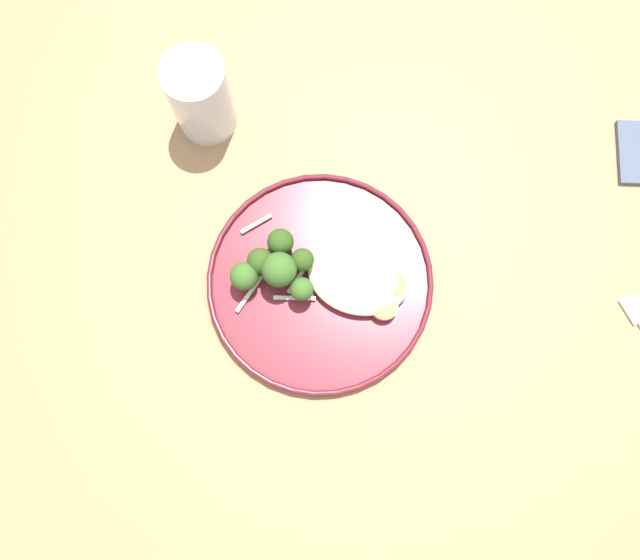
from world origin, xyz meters
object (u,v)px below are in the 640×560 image
object	(u,v)px
seared_scallop_rear_pale	(384,307)
water_glass	(202,100)
dinner_plate	(320,282)
seared_scallop_tiny_bay	(356,271)
broccoli_floret_rear_charred	(281,241)
broccoli_floret_beside_noodles	(260,261)
seared_scallop_front_small	(361,298)
broccoli_floret_left_leaning	(244,277)
broccoli_floret_front_edge	(302,289)
broccoli_floret_center_pile	(305,261)
seared_scallop_large_seared	(358,254)
seared_scallop_center_golden	(394,285)
broccoli_floret_near_rim	(279,270)

from	to	relation	value
seared_scallop_rear_pale	water_glass	size ratio (longest dim) A/B	0.27
dinner_plate	seared_scallop_tiny_bay	distance (m)	0.05
seared_scallop_tiny_bay	water_glass	xyz separation A→B (m)	(-0.25, 0.16, 0.03)
dinner_plate	broccoli_floret_rear_charred	xyz separation A→B (m)	(-0.06, 0.03, 0.03)
broccoli_floret_beside_noodles	broccoli_floret_rear_charred	size ratio (longest dim) A/B	1.07
seared_scallop_tiny_bay	broccoli_floret_beside_noodles	world-z (taller)	broccoli_floret_beside_noodles
seared_scallop_front_small	broccoli_floret_left_leaning	world-z (taller)	broccoli_floret_left_leaning
dinner_plate	broccoli_floret_front_edge	bearing A→B (deg)	-130.59
seared_scallop_tiny_bay	broccoli_floret_center_pile	size ratio (longest dim) A/B	0.54
broccoli_floret_left_leaning	seared_scallop_front_small	bearing A→B (deg)	5.13
broccoli_floret_front_edge	broccoli_floret_left_leaning	bearing A→B (deg)	-178.48
seared_scallop_large_seared	broccoli_floret_beside_noodles	distance (m)	0.12
dinner_plate	seared_scallop_front_small	bearing A→B (deg)	-10.03
seared_scallop_tiny_bay	seared_scallop_center_golden	bearing A→B (deg)	-7.37
broccoli_floret_beside_noodles	broccoli_floret_front_edge	world-z (taller)	broccoli_floret_beside_noodles
seared_scallop_front_small	broccoli_floret_beside_noodles	size ratio (longest dim) A/B	0.53
broccoli_floret_near_rim	broccoli_floret_beside_noodles	bearing A→B (deg)	165.67
broccoli_floret_near_rim	seared_scallop_large_seared	bearing A→B (deg)	29.75
seared_scallop_rear_pale	broccoli_floret_front_edge	distance (m)	0.11
broccoli_floret_center_pile	broccoli_floret_near_rim	distance (m)	0.04
seared_scallop_tiny_bay	seared_scallop_rear_pale	bearing A→B (deg)	-38.58
seared_scallop_tiny_bay	seared_scallop_rear_pale	xyz separation A→B (m)	(0.04, -0.04, 0.00)
seared_scallop_large_seared	broccoli_floret_rear_charred	bearing A→B (deg)	-173.49
seared_scallop_large_seared	water_glass	world-z (taller)	water_glass
seared_scallop_center_golden	seared_scallop_large_seared	size ratio (longest dim) A/B	1.40
seared_scallop_large_seared	broccoli_floret_near_rim	world-z (taller)	broccoli_floret_near_rim
seared_scallop_center_golden	broccoli_floret_left_leaning	xyz separation A→B (m)	(-0.18, -0.04, 0.02)
water_glass	broccoli_floret_center_pile	bearing A→B (deg)	-43.32
dinner_plate	broccoli_floret_left_leaning	distance (m)	0.10
seared_scallop_rear_pale	seared_scallop_front_small	world-z (taller)	seared_scallop_rear_pale
dinner_plate	broccoli_floret_left_leaning	xyz separation A→B (m)	(-0.09, -0.02, 0.03)
broccoli_floret_beside_noodles	broccoli_floret_rear_charred	xyz separation A→B (m)	(0.02, 0.03, -0.00)
seared_scallop_center_golden	water_glass	distance (m)	0.34
dinner_plate	seared_scallop_front_small	size ratio (longest dim) A/B	11.04
water_glass	broccoli_floret_front_edge	bearing A→B (deg)	-48.01
broccoli_floret_center_pile	broccoli_floret_left_leaning	world-z (taller)	same
seared_scallop_tiny_bay	seared_scallop_large_seared	xyz separation A→B (m)	(-0.00, 0.02, 0.00)
broccoli_floret_near_rim	broccoli_floret_left_leaning	world-z (taller)	broccoli_floret_near_rim
broccoli_floret_left_leaning	water_glass	bearing A→B (deg)	118.47
broccoli_floret_center_pile	broccoli_floret_near_rim	world-z (taller)	broccoli_floret_near_rim
seared_scallop_rear_pale	seared_scallop_center_golden	bearing A→B (deg)	78.82
seared_scallop_tiny_bay	broccoli_floret_left_leaning	size ratio (longest dim) A/B	0.55
seared_scallop_tiny_bay	broccoli_floret_near_rim	world-z (taller)	broccoli_floret_near_rim
seared_scallop_tiny_bay	broccoli_floret_rear_charred	bearing A→B (deg)	173.74
seared_scallop_rear_pale	water_glass	world-z (taller)	water_glass
dinner_plate	seared_scallop_rear_pale	size ratio (longest dim) A/B	8.40
dinner_plate	water_glass	size ratio (longest dim) A/B	2.31
seared_scallop_center_golden	seared_scallop_rear_pale	xyz separation A→B (m)	(-0.01, -0.03, -0.00)
broccoli_floret_beside_noodles	broccoli_floret_rear_charred	world-z (taller)	broccoli_floret_beside_noodles
broccoli_floret_beside_noodles	broccoli_floret_front_edge	size ratio (longest dim) A/B	1.07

